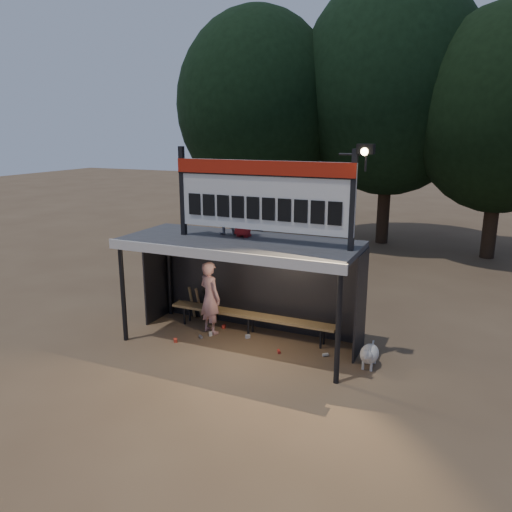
{
  "coord_description": "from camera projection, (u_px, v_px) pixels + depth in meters",
  "views": [
    {
      "loc": [
        4.44,
        -9.17,
        4.55
      ],
      "look_at": [
        0.2,
        0.4,
        1.9
      ],
      "focal_mm": 35.0,
      "sensor_mm": 36.0,
      "label": 1
    }
  ],
  "objects": [
    {
      "name": "dog",
      "position": [
        369.0,
        354.0,
        9.79
      ],
      "size": [
        0.36,
        0.81,
        0.49
      ],
      "color": "silver",
      "rests_on": "ground"
    },
    {
      "name": "scoreboard_assembly",
      "position": [
        264.0,
        193.0,
        9.95
      ],
      "size": [
        4.1,
        0.27,
        1.99
      ],
      "color": "black",
      "rests_on": "dugout_shelter"
    },
    {
      "name": "child_b",
      "position": [
        243.0,
        213.0,
        10.63
      ],
      "size": [
        0.55,
        0.4,
        1.04
      ],
      "primitive_type": "imported",
      "rotation": [
        0.0,
        0.0,
        3.0
      ],
      "color": "#A7191C",
      "rests_on": "dugout_shelter"
    },
    {
      "name": "tree_mid",
      "position": [
        391.0,
        87.0,
        19.28
      ],
      "size": [
        7.22,
        7.22,
        10.36
      ],
      "color": "#312015",
      "rests_on": "ground"
    },
    {
      "name": "child_a",
      "position": [
        226.0,
        210.0,
        10.89
      ],
      "size": [
        0.64,
        0.59,
        1.06
      ],
      "primitive_type": "imported",
      "rotation": [
        0.0,
        0.0,
        3.59
      ],
      "color": "gray",
      "rests_on": "dugout_shelter"
    },
    {
      "name": "litter",
      "position": [
        235.0,
        339.0,
        11.07
      ],
      "size": [
        3.36,
        1.26,
        0.08
      ],
      "color": "#B22A1E",
      "rests_on": "ground"
    },
    {
      "name": "ground",
      "position": [
        240.0,
        343.0,
        10.99
      ],
      "size": [
        80.0,
        80.0,
        0.0
      ],
      "primitive_type": "plane",
      "color": "brown",
      "rests_on": "ground"
    },
    {
      "name": "player",
      "position": [
        210.0,
        297.0,
        11.36
      ],
      "size": [
        0.73,
        0.62,
        1.69
      ],
      "primitive_type": "imported",
      "rotation": [
        0.0,
        0.0,
        2.73
      ],
      "color": "silver",
      "rests_on": "ground"
    },
    {
      "name": "dugout_shelter",
      "position": [
        245.0,
        259.0,
        10.75
      ],
      "size": [
        5.1,
        2.08,
        2.32
      ],
      "color": "#37373A",
      "rests_on": "ground"
    },
    {
      "name": "tree_left",
      "position": [
        257.0,
        105.0,
        20.07
      ],
      "size": [
        6.46,
        6.46,
        9.27
      ],
      "color": "#312115",
      "rests_on": "ground"
    },
    {
      "name": "tree_right",
      "position": [
        504.0,
        111.0,
        17.06
      ],
      "size": [
        6.08,
        6.08,
        8.72
      ],
      "color": "#312116",
      "rests_on": "ground"
    },
    {
      "name": "bats",
      "position": [
        202.0,
        304.0,
        12.17
      ],
      "size": [
        0.68,
        0.35,
        0.84
      ],
      "color": "olive",
      "rests_on": "ground"
    },
    {
      "name": "bench",
      "position": [
        251.0,
        316.0,
        11.37
      ],
      "size": [
        4.0,
        0.35,
        0.48
      ],
      "color": "#987848",
      "rests_on": "ground"
    }
  ]
}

